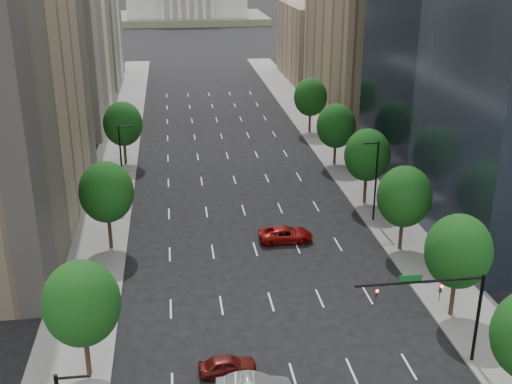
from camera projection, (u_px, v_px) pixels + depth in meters
name	position (u px, v px, depth m)	size (l,w,h in m)	color
sidewalk_left	(103.00, 217.00, 70.06)	(6.00, 200.00, 0.15)	slate
sidewalk_right	(377.00, 202.00, 73.90)	(6.00, 200.00, 0.15)	slate
midrise_cream_left	(57.00, 14.00, 102.30)	(14.00, 30.00, 35.00)	beige
filler_left	(85.00, 40.00, 135.87)	(14.00, 26.00, 18.00)	beige
parking_tan_right	(364.00, 27.00, 106.64)	(14.00, 30.00, 30.00)	#8C7759
filler_right	(318.00, 42.00, 139.66)	(14.00, 26.00, 16.00)	#8C7759
tree_right_1	(458.00, 251.00, 49.49)	(5.20, 5.20, 8.75)	#382316
tree_right_2	(404.00, 197.00, 60.63)	(5.20, 5.20, 8.61)	#382316
tree_right_3	(367.00, 155.00, 71.61)	(5.20, 5.20, 8.89)	#382316
tree_right_4	(336.00, 126.00, 84.70)	(5.20, 5.20, 8.46)	#382316
tree_right_5	(310.00, 97.00, 99.38)	(5.20, 5.20, 8.75)	#382316
tree_left_0	(82.00, 303.00, 42.32)	(5.20, 5.20, 8.75)	#382316
tree_left_1	(106.00, 192.00, 60.72)	(5.20, 5.20, 8.97)	#382316
tree_left_2	(123.00, 124.00, 84.85)	(5.20, 5.20, 8.68)	#382316
streetlight_rn	(375.00, 179.00, 67.30)	(1.70, 0.20, 9.00)	black
streetlight_ln	(122.00, 160.00, 73.21)	(1.70, 0.20, 9.00)	black
traffic_signal	(446.00, 301.00, 43.72)	(9.12, 0.40, 7.38)	black
foothills	(214.00, 21.00, 588.35)	(720.00, 413.00, 263.00)	brown
car_maroon	(227.00, 365.00, 44.36)	(1.62, 4.03, 1.37)	#4D0F0C
car_red_far	(286.00, 234.00, 64.18)	(2.51, 5.45, 1.51)	maroon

